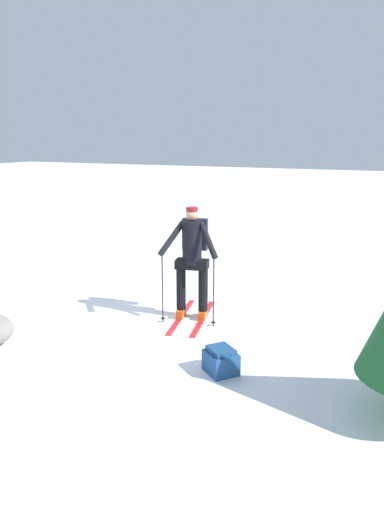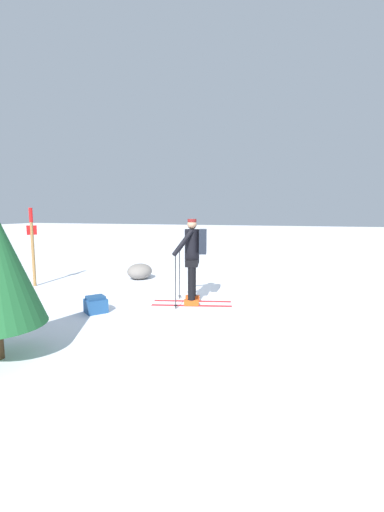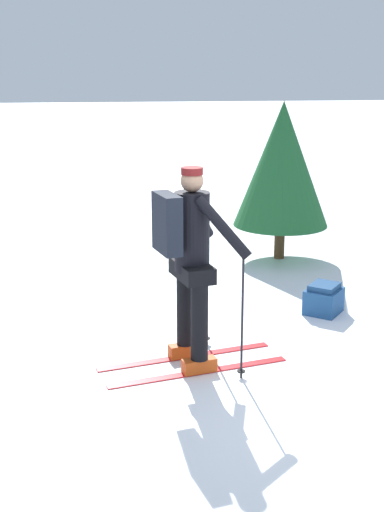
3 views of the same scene
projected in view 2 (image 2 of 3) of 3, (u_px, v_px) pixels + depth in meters
The scene contains 5 objects.
ground_plane at pixel (174, 293), 8.16m from camera, with size 80.00×80.00×0.00m, color white.
skier at pixel (193, 256), 7.08m from camera, with size 0.95×1.72×1.78m.
dropped_backpack at pixel (96, 305), 6.55m from camera, with size 0.51×0.50×0.33m.
trail_marker at pixel (32, 240), 8.76m from camera, with size 0.19×0.18×2.02m.
rock_boulder at pixel (140, 271), 9.82m from camera, with size 0.80×0.68×0.44m, color slate.
Camera 2 is at (-7.49, -2.78, 1.93)m, focal length 24.00 mm.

